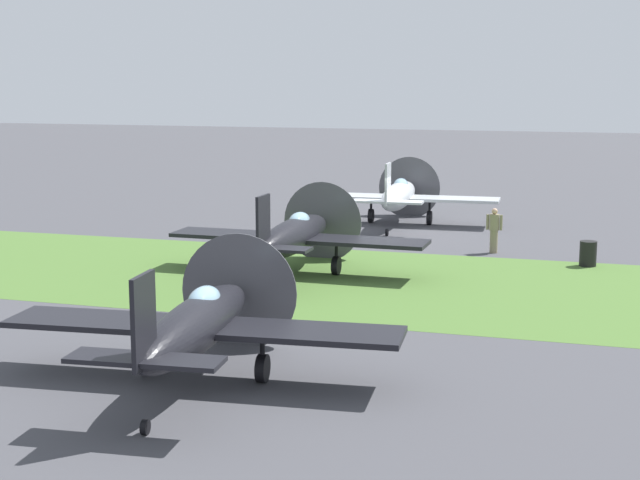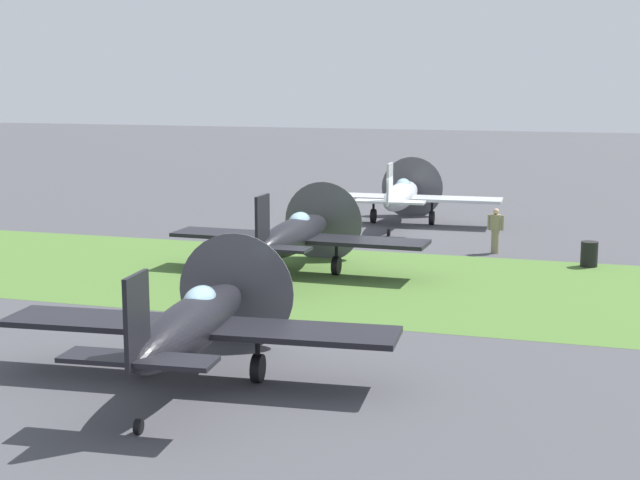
{
  "view_description": "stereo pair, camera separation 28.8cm",
  "coord_description": "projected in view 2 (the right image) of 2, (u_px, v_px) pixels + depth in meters",
  "views": [
    {
      "loc": [
        8.33,
        -38.98,
        6.66
      ],
      "look_at": [
        -0.57,
        -9.28,
        1.25
      ],
      "focal_mm": 52.57,
      "sensor_mm": 36.0,
      "label": 1
    },
    {
      "loc": [
        8.6,
        -38.9,
        6.66
      ],
      "look_at": [
        -0.57,
        -9.28,
        1.25
      ],
      "focal_mm": 52.57,
      "sensor_mm": 36.0,
      "label": 2
    }
  ],
  "objects": [
    {
      "name": "fuel_drum",
      "position": [
        589.0,
        254.0,
        33.25
      ],
      "size": [
        0.6,
        0.6,
        0.9
      ],
      "primitive_type": "cylinder",
      "color": "black",
      "rests_on": "ground"
    },
    {
      "name": "airplane_lead",
      "position": [
        402.0,
        195.0,
        42.5
      ],
      "size": [
        9.04,
        7.16,
        3.23
      ],
      "rotation": [
        0.0,
        0.0,
        0.05
      ],
      "color": "#B2B7BC",
      "rests_on": "ground"
    },
    {
      "name": "airplane_wingman",
      "position": [
        296.0,
        235.0,
        31.82
      ],
      "size": [
        9.0,
        7.16,
        3.23
      ],
      "rotation": [
        0.0,
        0.0,
        -0.01
      ],
      "color": "black",
      "rests_on": "ground"
    },
    {
      "name": "ground_crew_chief",
      "position": [
        495.0,
        230.0,
        35.69
      ],
      "size": [
        0.63,
        0.38,
        1.73
      ],
      "rotation": [
        0.0,
        0.0,
        3.04
      ],
      "color": "#847A5B",
      "rests_on": "ground"
    },
    {
      "name": "grass_verge",
      "position": [
        332.0,
        280.0,
        31.1
      ],
      "size": [
        120.0,
        11.0,
        0.01
      ],
      "primitive_type": "cube",
      "color": "#476B2D",
      "rests_on": "ground"
    },
    {
      "name": "ground_plane",
      "position": [
        396.0,
        234.0,
        40.26
      ],
      "size": [
        160.0,
        160.0,
        0.0
      ],
      "primitive_type": "plane",
      "color": "#424247"
    },
    {
      "name": "airplane_trail",
      "position": [
        194.0,
        323.0,
        20.47
      ],
      "size": [
        9.04,
        7.16,
        3.21
      ],
      "rotation": [
        0.0,
        0.0,
        0.08
      ],
      "color": "black",
      "rests_on": "ground"
    }
  ]
}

